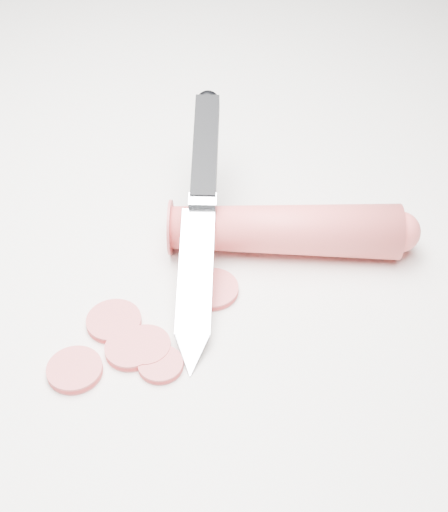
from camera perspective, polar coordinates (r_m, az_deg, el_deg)
The scene contains 9 objects.
ground at distance 0.55m, azimuth -2.95°, elevation -1.22°, with size 2.40×2.40×0.00m, color silver.
carrot at distance 0.56m, azimuth 4.87°, elevation 2.12°, with size 0.04×0.04×0.18m, color #E74848.
carrot_slice_0 at distance 0.49m, azimuth -5.10°, elevation -8.66°, with size 0.03×0.03×0.01m, color #C64749.
carrot_slice_1 at distance 0.50m, azimuth -11.86°, elevation -8.91°, with size 0.04×0.04×0.01m, color #C64749.
carrot_slice_2 at distance 0.50m, azimuth -6.31°, elevation -7.21°, with size 0.04×0.04×0.01m, color #C64749.
carrot_slice_3 at distance 0.54m, azimuth -1.02°, elevation -2.67°, with size 0.04×0.04×0.01m, color #C64749.
carrot_slice_4 at distance 0.50m, azimuth -7.48°, elevation -7.41°, with size 0.04×0.04×0.01m, color #C64749.
carrot_slice_5 at distance 0.52m, azimuth -8.80°, elevation -5.19°, with size 0.04×0.04×0.01m, color #C64749.
kitchen_knife at distance 0.54m, azimuth -1.78°, elevation 3.24°, with size 0.17×0.20×0.09m, color silver, non-canonical shape.
Camera 1 is at (0.27, -0.28, 0.39)m, focal length 50.00 mm.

